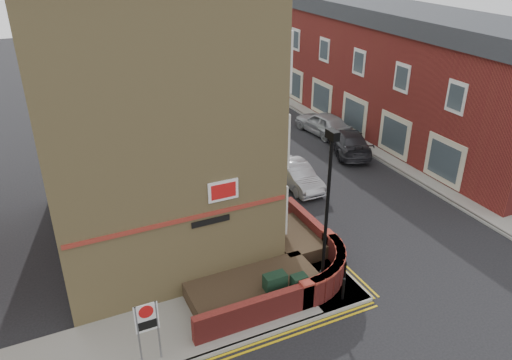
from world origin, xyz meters
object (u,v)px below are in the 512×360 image
(utility_cabinet_large, at_px, (275,288))
(silver_car_near, at_px, (297,175))
(lamppost, at_px, (327,214))
(zone_sign, at_px, (147,322))

(utility_cabinet_large, xyz_separation_m, silver_car_near, (5.28, 7.81, -0.08))
(lamppost, distance_m, silver_car_near, 9.01)
(lamppost, relative_size, utility_cabinet_large, 5.25)
(utility_cabinet_large, height_order, zone_sign, zone_sign)
(lamppost, bearing_deg, utility_cabinet_large, 176.99)
(zone_sign, relative_size, silver_car_near, 0.56)
(lamppost, distance_m, zone_sign, 6.85)
(lamppost, bearing_deg, silver_car_near, 66.86)
(lamppost, xyz_separation_m, utility_cabinet_large, (-1.90, 0.10, -2.62))
(lamppost, relative_size, silver_car_near, 1.61)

